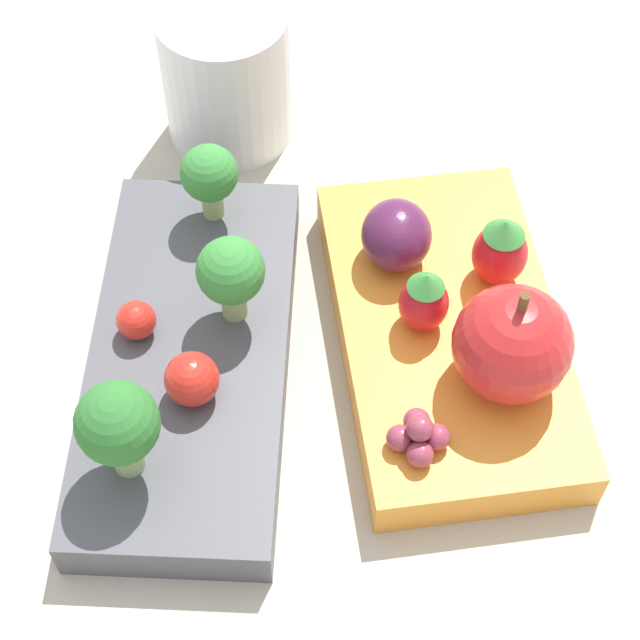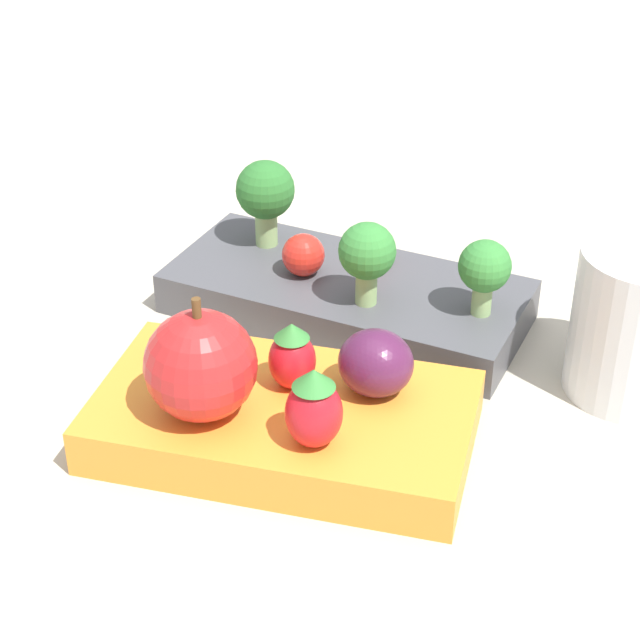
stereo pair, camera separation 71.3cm
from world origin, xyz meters
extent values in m
plane|color=#BCB29E|center=(0.00, 0.00, 0.00)|extent=(4.00, 4.00, 0.00)
cube|color=#4C4C51|center=(0.00, 0.07, 0.01)|extent=(0.23, 0.12, 0.03)
cube|color=orange|center=(0.01, -0.07, 0.01)|extent=(0.21, 0.13, 0.03)
cylinder|color=#93B770|center=(-0.07, 0.09, 0.04)|extent=(0.01, 0.01, 0.02)
sphere|color=#2D702D|center=(-0.07, 0.09, 0.07)|extent=(0.04, 0.04, 0.04)
cylinder|color=#93B770|center=(0.02, 0.04, 0.04)|extent=(0.01, 0.01, 0.02)
sphere|color=#388438|center=(0.02, 0.04, 0.06)|extent=(0.03, 0.03, 0.03)
cylinder|color=#93B770|center=(0.09, 0.05, 0.04)|extent=(0.01, 0.01, 0.02)
sphere|color=#388438|center=(0.09, 0.05, 0.06)|extent=(0.03, 0.03, 0.03)
sphere|color=red|center=(-0.03, 0.06, 0.04)|extent=(0.03, 0.03, 0.03)
sphere|color=red|center=(0.01, 0.09, 0.04)|extent=(0.02, 0.02, 0.02)
sphere|color=red|center=(-0.02, -0.09, 0.06)|extent=(0.06, 0.06, 0.06)
cylinder|color=brown|center=(-0.02, -0.09, 0.09)|extent=(0.00, 0.00, 0.01)
ellipsoid|color=red|center=(0.01, -0.06, 0.04)|extent=(0.03, 0.03, 0.03)
cone|color=#388438|center=(0.01, -0.06, 0.06)|extent=(0.02, 0.02, 0.01)
ellipsoid|color=red|center=(0.04, -0.10, 0.05)|extent=(0.03, 0.03, 0.04)
cone|color=#388438|center=(0.04, -0.10, 0.07)|extent=(0.02, 0.02, 0.01)
ellipsoid|color=#511E42|center=(0.06, -0.04, 0.05)|extent=(0.04, 0.04, 0.04)
sphere|color=#93384C|center=(-0.05, -0.05, 0.03)|extent=(0.01, 0.01, 0.01)
sphere|color=#93384C|center=(-0.06, -0.04, 0.03)|extent=(0.01, 0.01, 0.01)
sphere|color=#93384C|center=(-0.07, -0.05, 0.03)|extent=(0.01, 0.01, 0.01)
sphere|color=#93384C|center=(-0.06, -0.06, 0.03)|extent=(0.01, 0.01, 0.01)
sphere|color=#93384C|center=(-0.06, -0.05, 0.04)|extent=(0.01, 0.01, 0.01)
cylinder|color=silver|center=(0.18, 0.05, 0.04)|extent=(0.08, 0.08, 0.09)
camera|label=1|loc=(-0.30, 0.01, 0.48)|focal=60.00mm
camera|label=2|loc=(0.19, -0.49, 0.36)|focal=60.00mm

